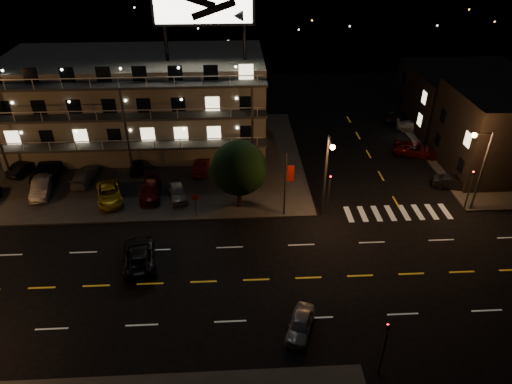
{
  "coord_description": "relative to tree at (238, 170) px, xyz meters",
  "views": [
    {
      "loc": [
        0.57,
        -25.75,
        24.07
      ],
      "look_at": [
        2.42,
        8.0,
        2.86
      ],
      "focal_mm": 32.0,
      "sensor_mm": 36.0,
      "label": 1
    }
  ],
  "objects": [
    {
      "name": "motel",
      "position": [
        -10.89,
        13.9,
        1.3
      ],
      "size": [
        28.0,
        13.8,
        18.1
      ],
      "color": "gray",
      "rests_on": "ground"
    },
    {
      "name": "road_car_west",
      "position": [
        -8.05,
        -7.51,
        -3.31
      ],
      "size": [
        3.29,
        5.63,
        1.47
      ],
      "primitive_type": "imported",
      "rotation": [
        0.0,
        0.0,
        3.31
      ],
      "color": "black",
      "rests_on": "ground"
    },
    {
      "name": "lot_car_4",
      "position": [
        -5.87,
        1.78,
        -3.23
      ],
      "size": [
        2.35,
        4.19,
        1.34
      ],
      "primitive_type": "imported",
      "rotation": [
        0.0,
        0.0,
        0.2
      ],
      "color": "gray",
      "rests_on": "curb_nw"
    },
    {
      "name": "lot_car_2",
      "position": [
        -12.36,
        1.67,
        -3.23
      ],
      "size": [
        3.51,
        5.26,
        1.34
      ],
      "primitive_type": "imported",
      "rotation": [
        0.0,
        0.0,
        0.29
      ],
      "color": "gold",
      "rests_on": "curb_nw"
    },
    {
      "name": "side_car_1",
      "position": [
        20.37,
        9.49,
        -3.32
      ],
      "size": [
        5.77,
        4.18,
        1.46
      ],
      "primitive_type": "imported",
      "rotation": [
        0.0,
        0.0,
        1.19
      ],
      "color": "#4F0C0B",
      "rests_on": "ground"
    },
    {
      "name": "lot_car_9",
      "position": [
        -3.83,
        6.69,
        -3.24
      ],
      "size": [
        1.82,
        4.13,
        1.32
      ],
      "primitive_type": "imported",
      "rotation": [
        0.0,
        0.0,
        3.03
      ],
      "color": "#4F0C0B",
      "rests_on": "curb_nw"
    },
    {
      "name": "curb_nw",
      "position": [
        -14.94,
        10.02,
        -3.97
      ],
      "size": [
        44.0,
        24.0,
        0.15
      ],
      "primitive_type": "cube",
      "color": "#353533",
      "rests_on": "ground"
    },
    {
      "name": "signal_sw",
      "position": [
        8.06,
        -18.48,
        -1.48
      ],
      "size": [
        0.2,
        0.27,
        4.6
      ],
      "color": "#2D2D30",
      "rests_on": "ground"
    },
    {
      "name": "ground",
      "position": [
        -0.94,
        -9.98,
        -4.05
      ],
      "size": [
        140.0,
        140.0,
        0.0
      ],
      "primitive_type": "plane",
      "color": "black",
      "rests_on": "ground"
    },
    {
      "name": "curb_ne",
      "position": [
        29.06,
        10.02,
        -3.97
      ],
      "size": [
        16.0,
        24.0,
        0.15
      ],
      "primitive_type": "cube",
      "color": "#353533",
      "rests_on": "ground"
    },
    {
      "name": "signal_nw",
      "position": [
        8.06,
        -1.49,
        -1.48
      ],
      "size": [
        0.2,
        0.27,
        4.6
      ],
      "color": "#2D2D30",
      "rests_on": "ground"
    },
    {
      "name": "banner_north",
      "position": [
        4.14,
        -1.58,
        -0.62
      ],
      "size": [
        0.83,
        0.16,
        6.4
      ],
      "color": "#2D2D30",
      "rests_on": "ground"
    },
    {
      "name": "lot_car_1",
      "position": [
        -19.15,
        3.21,
        -3.14
      ],
      "size": [
        2.17,
        4.75,
        1.51
      ],
      "primitive_type": "imported",
      "rotation": [
        0.0,
        0.0,
        0.13
      ],
      "color": "gray",
      "rests_on": "curb_nw"
    },
    {
      "name": "signal_ne",
      "position": [
        21.05,
        -1.48,
        -1.48
      ],
      "size": [
        0.27,
        0.2,
        4.6
      ],
      "color": "#2D2D30",
      "rests_on": "ground"
    },
    {
      "name": "lot_car_8",
      "position": [
        -10.71,
        7.35,
        -3.27
      ],
      "size": [
        1.95,
        3.86,
        1.26
      ],
      "primitive_type": "imported",
      "rotation": [
        0.0,
        0.0,
        3.27
      ],
      "color": "black",
      "rests_on": "curb_nw"
    },
    {
      "name": "streetlight_ne",
      "position": [
        21.19,
        -1.68,
        0.91
      ],
      "size": [
        1.92,
        0.44,
        8.0
      ],
      "color": "#2D2D30",
      "rests_on": "ground"
    },
    {
      "name": "tree",
      "position": [
        0.0,
        0.0,
        0.0
      ],
      "size": [
        5.21,
        5.02,
        6.56
      ],
      "color": "black",
      "rests_on": "curb_nw"
    },
    {
      "name": "lot_car_5",
      "position": [
        -22.43,
        7.51,
        -3.25
      ],
      "size": [
        2.71,
        4.18,
        1.3
      ],
      "primitive_type": "imported",
      "rotation": [
        0.0,
        0.0,
        2.77
      ],
      "color": "black",
      "rests_on": "curb_nw"
    },
    {
      "name": "streetlight_nc",
      "position": [
        7.56,
        -2.05,
        0.91
      ],
      "size": [
        0.44,
        1.92,
        8.0
      ],
      "color": "#2D2D30",
      "rests_on": "ground"
    },
    {
      "name": "stop_sign",
      "position": [
        -3.94,
        -1.41,
        -2.34
      ],
      "size": [
        0.91,
        0.11,
        2.61
      ],
      "color": "#2D2D30",
      "rests_on": "ground"
    },
    {
      "name": "side_car_0",
      "position": [
        21.48,
        2.23,
        -3.41
      ],
      "size": [
        4.1,
        2.52,
        1.28
      ],
      "primitive_type": "imported",
      "rotation": [
        0.0,
        0.0,
        1.24
      ],
      "color": "black",
      "rests_on": "ground"
    },
    {
      "name": "side_car_3",
      "position": [
        21.57,
        18.02,
        -3.29
      ],
      "size": [
        4.79,
        3.19,
        1.52
      ],
      "primitive_type": "imported",
      "rotation": [
        0.0,
        0.0,
        1.23
      ],
      "color": "black",
      "rests_on": "ground"
    },
    {
      "name": "side_car_2",
      "position": [
        22.36,
        15.93,
        -3.42
      ],
      "size": [
        4.69,
        3.09,
        1.26
      ],
      "primitive_type": "imported",
      "rotation": [
        0.0,
        0.0,
        1.24
      ],
      "color": "gray",
      "rests_on": "ground"
    },
    {
      "name": "lot_car_3",
      "position": [
        -8.51,
        2.18,
        -3.23
      ],
      "size": [
        2.09,
        4.7,
        1.34
      ],
      "primitive_type": "imported",
      "rotation": [
        0.0,
        0.0,
        0.05
      ],
      "color": "#4F0C0B",
      "rests_on": "curb_nw"
    },
    {
      "name": "side_bldg_back",
      "position": [
        29.05,
        18.02,
        -0.55
      ],
      "size": [
        14.06,
        12.0,
        7.0
      ],
      "color": "black",
      "rests_on": "ground"
    },
    {
      "name": "lot_car_7",
      "position": [
        -15.61,
        5.35,
        -3.22
      ],
      "size": [
        2.25,
        4.79,
        1.35
      ],
      "primitive_type": "imported",
      "rotation": [
        0.0,
        0.0,
        3.06
      ],
      "color": "gray",
      "rests_on": "curb_nw"
    },
    {
      "name": "road_car_east",
      "position": [
        3.71,
        -15.04,
        -3.43
      ],
      "size": [
        2.64,
        3.93,
        1.24
      ],
      "primitive_type": "imported",
      "rotation": [
        0.0,
        0.0,
        -0.35
      ],
      "color": "gray",
      "rests_on": "ground"
    },
    {
      "name": "lot_car_6",
      "position": [
        -19.75,
        6.74,
        -3.13
      ],
      "size": [
        3.06,
        5.74,
        1.53
      ],
      "primitive_type": "imported",
      "rotation": [
        0.0,
        0.0,
        3.24
      ],
      "color": "black",
      "rests_on": "curb_nw"
    }
  ]
}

